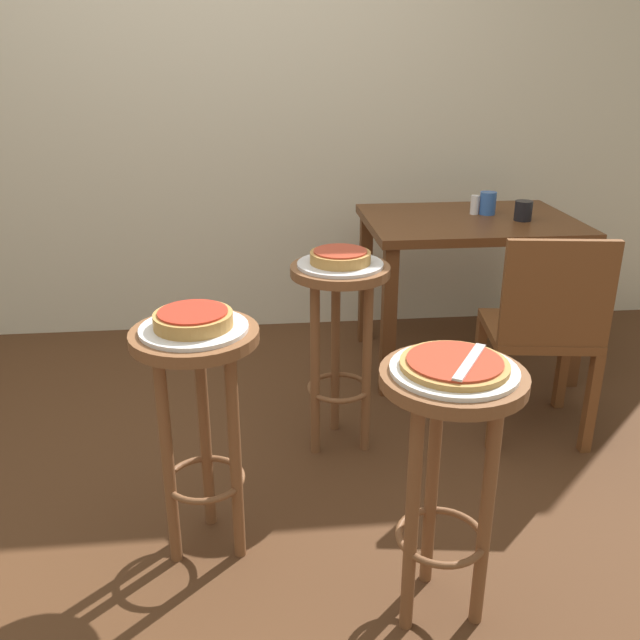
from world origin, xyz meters
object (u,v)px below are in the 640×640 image
at_px(pizza_foreground, 455,364).
at_px(serving_plate_leftside, 340,264).
at_px(pizza_middle, 193,319).
at_px(stool_leftside, 340,318).
at_px(pizza_server_knife, 470,362).
at_px(stool_middle, 199,395).
at_px(cup_near_edge, 523,211).
at_px(dining_table, 468,242).
at_px(wooden_chair, 543,329).
at_px(serving_plate_middle, 194,328).
at_px(pizza_leftside, 340,257).
at_px(serving_plate_foreground, 454,370).
at_px(cup_far_edge, 488,203).
at_px(stool_foreground, 448,444).
at_px(condiment_shaker, 475,205).

height_order(pizza_foreground, serving_plate_leftside, pizza_foreground).
height_order(pizza_middle, stool_leftside, pizza_middle).
height_order(pizza_foreground, pizza_server_knife, pizza_server_knife).
xyz_separation_m(stool_middle, cup_near_edge, (1.42, 1.19, 0.24)).
xyz_separation_m(serving_plate_leftside, dining_table, (0.71, 0.70, -0.13)).
distance_m(dining_table, wooden_chair, 0.75).
bearing_deg(serving_plate_middle, pizza_foreground, -27.29).
distance_m(pizza_leftside, dining_table, 1.01).
bearing_deg(serving_plate_foreground, cup_far_edge, 68.73).
distance_m(stool_foreground, pizza_leftside, 0.94).
height_order(stool_foreground, dining_table, stool_foreground).
height_order(stool_foreground, wooden_chair, wooden_chair).
height_order(serving_plate_leftside, cup_near_edge, cup_near_edge).
bearing_deg(stool_middle, pizza_foreground, -27.29).
bearing_deg(pizza_leftside, stool_foreground, -79.80).
distance_m(stool_middle, stool_leftside, 0.74).
relative_size(pizza_leftside, pizza_server_knife, 1.00).
height_order(stool_leftside, cup_far_edge, cup_far_edge).
bearing_deg(cup_far_edge, stool_middle, -134.19).
xyz_separation_m(serving_plate_foreground, pizza_foreground, (-0.00, 0.00, 0.02)).
bearing_deg(stool_middle, stool_foreground, -27.29).
height_order(pizza_foreground, cup_near_edge, cup_near_edge).
relative_size(pizza_middle, serving_plate_leftside, 0.70).
distance_m(stool_middle, wooden_chair, 1.38).
xyz_separation_m(stool_middle, dining_table, (1.19, 1.26, 0.08)).
xyz_separation_m(pizza_foreground, serving_plate_leftside, (-0.16, 0.89, -0.02)).
xyz_separation_m(serving_plate_foreground, serving_plate_leftside, (-0.16, 0.89, 0.00)).
height_order(stool_middle, stool_leftside, same).
height_order(serving_plate_foreground, cup_far_edge, cup_far_edge).
height_order(stool_foreground, condiment_shaker, condiment_shaker).
distance_m(stool_foreground, dining_table, 1.69).
bearing_deg(cup_near_edge, stool_leftside, -145.82).
relative_size(pizza_foreground, cup_near_edge, 2.95).
relative_size(pizza_foreground, pizza_server_knife, 1.21).
distance_m(condiment_shaker, wooden_chair, 0.86).
height_order(serving_plate_foreground, stool_middle, serving_plate_foreground).
bearing_deg(stool_leftside, stool_foreground, -79.80).
xyz_separation_m(serving_plate_foreground, pizza_server_knife, (0.03, -0.02, 0.03)).
relative_size(stool_leftside, pizza_leftside, 3.37).
relative_size(cup_far_edge, condiment_shaker, 1.19).
relative_size(stool_middle, cup_far_edge, 6.95).
height_order(pizza_leftside, pizza_server_knife, pizza_leftside).
xyz_separation_m(serving_plate_leftside, wooden_chair, (0.79, -0.02, -0.28)).
bearing_deg(serving_plate_foreground, serving_plate_leftside, 100.20).
relative_size(cup_far_edge, pizza_server_knife, 0.48).
distance_m(serving_plate_middle, cup_near_edge, 1.85).
height_order(pizza_middle, cup_near_edge, cup_near_edge).
bearing_deg(serving_plate_foreground, wooden_chair, 54.19).
relative_size(pizza_foreground, dining_table, 0.27).
relative_size(pizza_foreground, stool_leftside, 0.36).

